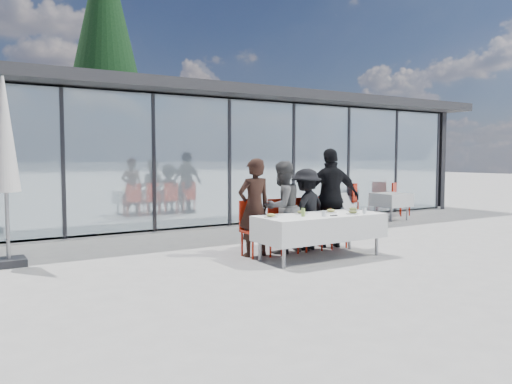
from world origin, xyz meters
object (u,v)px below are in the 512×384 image
at_px(diner_chair_b, 281,223).
at_px(lounger, 359,210).
at_px(plate_b, 301,213).
at_px(market_umbrella, 5,145).
at_px(diner_d, 331,198).
at_px(plate_c, 331,211).
at_px(diner_a, 254,208).
at_px(folded_eyeglasses, 334,216).
at_px(spare_chair_b, 352,198).
at_px(diner_chair_c, 305,221).
at_px(diner_chair_d, 330,219).
at_px(diner_c, 306,209).
at_px(plate_d, 353,210).
at_px(plate_extra, 353,213).
at_px(spare_chair_a, 398,197).
at_px(conifer_tree, 105,47).
at_px(juice_bottle, 303,212).
at_px(plate_a, 271,216).
at_px(diner_chair_a, 253,225).
at_px(dining_table, 320,227).
at_px(diner_b, 282,207).
at_px(spare_table_right, 391,200).

xyz_separation_m(diner_chair_b, lounger, (4.66, 2.92, -0.28)).
xyz_separation_m(plate_b, market_umbrella, (-4.40, 1.90, 1.14)).
distance_m(diner_d, plate_c, 0.80).
height_order(diner_a, lounger, diner_a).
bearing_deg(folded_eyeglasses, spare_chair_b, 44.56).
xyz_separation_m(diner_chair_c, spare_chair_b, (4.36, 3.45, 0.00)).
xyz_separation_m(diner_chair_d, market_umbrella, (-5.50, 1.36, 1.38)).
distance_m(diner_a, market_umbrella, 4.14).
bearing_deg(diner_c, plate_d, 117.26).
bearing_deg(lounger, plate_c, -138.65).
xyz_separation_m(diner_c, diner_d, (0.60, 0.00, 0.19)).
bearing_deg(diner_chair_c, plate_b, -132.92).
xyz_separation_m(plate_c, market_umbrella, (-4.99, 1.98, 1.14)).
bearing_deg(plate_d, diner_chair_b, 151.69).
distance_m(diner_chair_b, diner_chair_c, 0.55).
height_order(diner_a, folded_eyeglasses, diner_a).
bearing_deg(plate_b, plate_c, -7.90).
height_order(plate_extra, lounger, plate_extra).
height_order(diner_chair_c, spare_chair_a, same).
bearing_deg(spare_chair_b, diner_c, -141.40).
height_order(diner_c, lounger, diner_c).
distance_m(plate_b, plate_d, 1.12).
bearing_deg(spare_chair_b, plate_extra, -132.61).
height_order(plate_d, conifer_tree, conifer_tree).
bearing_deg(diner_c, juice_bottle, 31.07).
bearing_deg(plate_a, spare_chair_a, 27.52).
height_order(plate_b, juice_bottle, juice_bottle).
bearing_deg(plate_b, plate_extra, -30.98).
bearing_deg(diner_a, diner_chair_a, -89.12).
relative_size(dining_table, diner_c, 1.48).
height_order(diner_chair_b, plate_a, diner_chair_b).
bearing_deg(diner_c, conifer_tree, -107.05).
height_order(diner_c, plate_b, diner_c).
height_order(diner_b, diner_chair_d, diner_b).
xyz_separation_m(diner_c, plate_extra, (0.27, -0.97, 0.02)).
bearing_deg(spare_chair_b, diner_b, -144.65).
relative_size(diner_a, diner_chair_c, 1.76).
bearing_deg(spare_table_right, diner_chair_d, -150.94).
height_order(plate_b, conifer_tree, conifer_tree).
relative_size(diner_d, spare_chair_b, 1.95).
bearing_deg(folded_eyeglasses, plate_extra, 4.05).
relative_size(plate_c, market_umbrella, 0.08).
bearing_deg(folded_eyeglasses, diner_c, 79.12).
relative_size(diner_chair_b, plate_d, 4.16).
relative_size(spare_chair_a, lounger, 0.68).
xyz_separation_m(diner_b, conifer_tree, (0.25, 12.39, 5.15)).
bearing_deg(dining_table, lounger, 40.00).
height_order(spare_table_right, spare_chair_b, spare_chair_b).
distance_m(dining_table, folded_eyeglasses, 0.36).
height_order(diner_chair_d, plate_a, diner_chair_d).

